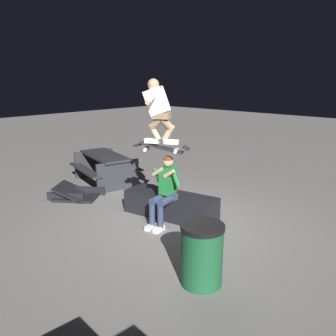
{
  "coord_description": "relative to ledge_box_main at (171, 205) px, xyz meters",
  "views": [
    {
      "loc": [
        -3.99,
        4.56,
        2.67
      ],
      "look_at": [
        0.15,
        0.04,
        1.06
      ],
      "focal_mm": 37.01,
      "sensor_mm": 36.0,
      "label": 1
    }
  ],
  "objects": [
    {
      "name": "person_sitting_on_ledge",
      "position": [
        -0.17,
        0.34,
        0.48
      ],
      "size": [
        0.6,
        0.78,
        1.29
      ],
      "color": "#2D3856",
      "rests_on": "ground"
    },
    {
      "name": "ledge_box_main",
      "position": [
        0.0,
        0.0,
        0.0
      ],
      "size": [
        1.93,
        0.94,
        0.46
      ],
      "primitive_type": "cube",
      "rotation": [
        0.0,
        0.0,
        0.18
      ],
      "color": "black",
      "rests_on": "ground"
    },
    {
      "name": "skateboard",
      "position": [
        -0.12,
        0.39,
        1.23
      ],
      "size": [
        1.0,
        0.63,
        0.17
      ],
      "color": "black"
    },
    {
      "name": "picnic_table_back",
      "position": [
        2.76,
        -0.53,
        0.27
      ],
      "size": [
        1.98,
        1.72,
        0.75
      ],
      "color": "#28282D",
      "rests_on": "ground"
    },
    {
      "name": "ground_plane",
      "position": [
        -0.3,
        0.2,
        -0.23
      ],
      "size": [
        40.0,
        40.0,
        0.0
      ],
      "primitive_type": "plane",
      "color": "slate"
    },
    {
      "name": "kicker_ramp",
      "position": [
        2.29,
        0.66,
        -0.16
      ],
      "size": [
        1.18,
        1.14,
        0.41
      ],
      "color": "black",
      "rests_on": "ground"
    },
    {
      "name": "skater_airborne",
      "position": [
        -0.07,
        0.41,
        1.91
      ],
      "size": [
        0.62,
        0.83,
        1.12
      ],
      "color": "white"
    },
    {
      "name": "trash_bin",
      "position": [
        -1.85,
        1.44,
        0.19
      ],
      "size": [
        0.58,
        0.58,
        0.84
      ],
      "color": "#19512D",
      "rests_on": "ground"
    }
  ]
}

